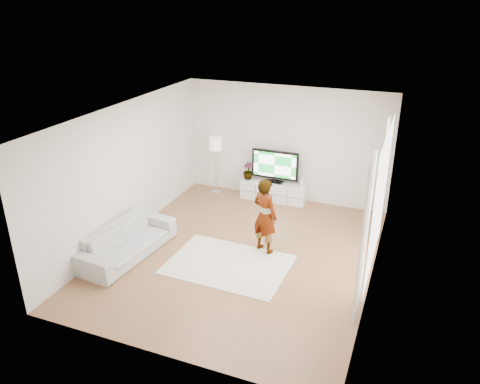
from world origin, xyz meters
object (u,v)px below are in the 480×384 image
at_px(media_console, 274,191).
at_px(sofa, 127,241).
at_px(player, 265,216).
at_px(floor_lamp, 216,146).
at_px(television, 275,165).
at_px(rug, 228,264).

height_order(media_console, sofa, sofa).
relative_size(player, floor_lamp, 1.04).
height_order(television, player, player).
bearing_deg(media_console, sofa, -117.14).
xyz_separation_m(television, floor_lamp, (-1.52, -0.11, 0.35)).
bearing_deg(floor_lamp, television, 4.08).
distance_m(media_console, player, 2.58).
bearing_deg(rug, television, 92.15).
relative_size(player, sofa, 0.71).
bearing_deg(sofa, player, -59.34).
relative_size(media_console, sofa, 0.75).
bearing_deg(media_console, player, -76.54).
height_order(media_console, rug, media_console).
height_order(television, rug, television).
bearing_deg(television, player, -76.68).
height_order(television, sofa, television).
distance_m(television, floor_lamp, 1.57).
bearing_deg(sofa, television, -21.47).
bearing_deg(sofa, floor_lamp, 0.32).
relative_size(television, rug, 0.52).
bearing_deg(television, sofa, -116.97).
height_order(rug, floor_lamp, floor_lamp).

